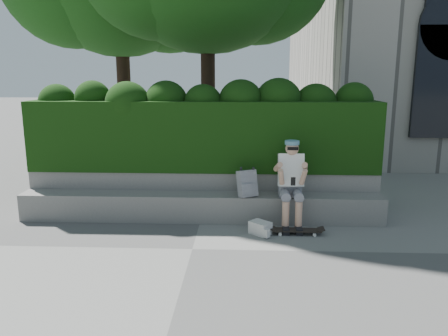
{
  "coord_description": "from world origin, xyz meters",
  "views": [
    {
      "loc": [
        0.7,
        -5.7,
        2.39
      ],
      "look_at": [
        0.4,
        1.0,
        0.95
      ],
      "focal_mm": 35.0,
      "sensor_mm": 36.0,
      "label": 1
    }
  ],
  "objects_px": {
    "backpack_plaid": "(247,183)",
    "backpack_ground": "(260,228)",
    "skateboard": "(297,230)",
    "person": "(291,180)"
  },
  "relations": [
    {
      "from": "backpack_plaid",
      "to": "backpack_ground",
      "type": "distance_m",
      "value": 0.79
    },
    {
      "from": "person",
      "to": "backpack_plaid",
      "type": "distance_m",
      "value": 0.7
    },
    {
      "from": "skateboard",
      "to": "backpack_ground",
      "type": "height_order",
      "value": "backpack_ground"
    },
    {
      "from": "backpack_plaid",
      "to": "backpack_ground",
      "type": "xyz_separation_m",
      "value": [
        0.2,
        -0.52,
        -0.57
      ]
    },
    {
      "from": "skateboard",
      "to": "backpack_ground",
      "type": "distance_m",
      "value": 0.56
    },
    {
      "from": "backpack_ground",
      "to": "backpack_plaid",
      "type": "bearing_deg",
      "value": 153.22
    },
    {
      "from": "skateboard",
      "to": "backpack_ground",
      "type": "relative_size",
      "value": 2.42
    },
    {
      "from": "skateboard",
      "to": "backpack_plaid",
      "type": "xyz_separation_m",
      "value": [
        -0.76,
        0.51,
        0.6
      ]
    },
    {
      "from": "skateboard",
      "to": "backpack_plaid",
      "type": "height_order",
      "value": "backpack_plaid"
    },
    {
      "from": "backpack_plaid",
      "to": "skateboard",
      "type": "bearing_deg",
      "value": -62.49
    }
  ]
}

